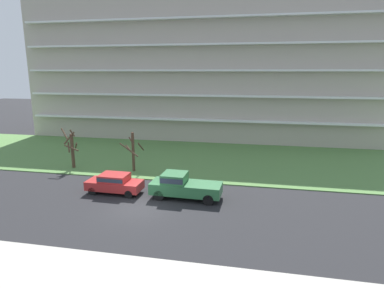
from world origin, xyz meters
TOP-DOWN VIEW (x-y plane):
  - ground at (0.00, 0.00)m, footprint 160.00×160.00m
  - sidewalk_curb_near at (0.00, -8.00)m, footprint 80.00×4.00m
  - grass_lawn_strip at (0.00, 14.00)m, footprint 80.00×16.00m
  - apartment_building at (0.00, 27.75)m, footprint 49.11×12.45m
  - tree_far_left at (-9.81, 7.96)m, footprint 1.87×1.82m
  - tree_left at (-3.39, 7.99)m, footprint 1.89×1.89m
  - sedan_red_near_left at (-2.88, 2.50)m, footprint 4.45×1.92m
  - pickup_green_center_left at (2.71, 2.51)m, footprint 5.46×2.17m

SIDE VIEW (x-z plane):
  - ground at x=0.00m, z-range 0.00..0.00m
  - grass_lawn_strip at x=0.00m, z-range 0.00..0.08m
  - sidewalk_curb_near at x=0.00m, z-range 0.00..0.15m
  - sedan_red_near_left at x=-2.88m, z-range 0.09..1.66m
  - pickup_green_center_left at x=2.71m, z-range 0.04..1.99m
  - tree_far_left at x=-9.81m, z-range 0.02..4.13m
  - tree_left at x=-3.39m, z-range 0.14..4.03m
  - apartment_building at x=0.00m, z-range 0.00..19.24m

